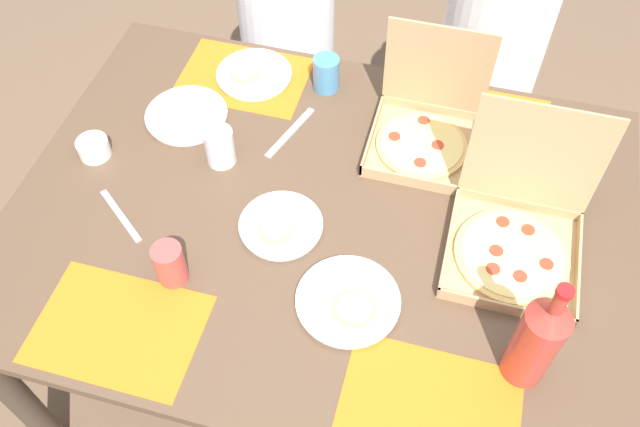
% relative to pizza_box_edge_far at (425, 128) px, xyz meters
% --- Properties ---
extents(ground_plane, '(6.00, 6.00, 0.00)m').
position_rel_pizza_box_edge_far_xyz_m(ground_plane, '(-0.20, -0.30, -0.80)').
color(ground_plane, brown).
extents(dining_table, '(1.51, 1.13, 0.75)m').
position_rel_pizza_box_edge_far_xyz_m(dining_table, '(-0.20, -0.30, -0.14)').
color(dining_table, '#3F3328').
rests_on(dining_table, ground_plane).
extents(placemat_near_left, '(0.36, 0.26, 0.00)m').
position_rel_pizza_box_edge_far_xyz_m(placemat_near_left, '(-0.54, -0.72, -0.05)').
color(placemat_near_left, orange).
rests_on(placemat_near_left, dining_table).
extents(placemat_near_right, '(0.36, 0.26, 0.00)m').
position_rel_pizza_box_edge_far_xyz_m(placemat_near_right, '(0.14, -0.72, -0.05)').
color(placemat_near_right, orange).
rests_on(placemat_near_right, dining_table).
extents(placemat_far_left, '(0.36, 0.26, 0.00)m').
position_rel_pizza_box_edge_far_xyz_m(placemat_far_left, '(-0.54, 0.11, -0.05)').
color(placemat_far_left, orange).
rests_on(placemat_far_left, dining_table).
extents(placemat_far_right, '(0.36, 0.26, 0.00)m').
position_rel_pizza_box_edge_far_xyz_m(placemat_far_right, '(0.14, 0.11, -0.05)').
color(placemat_far_right, orange).
rests_on(placemat_far_right, dining_table).
extents(pizza_box_edge_far, '(0.27, 0.28, 0.31)m').
position_rel_pizza_box_edge_far_xyz_m(pizza_box_edge_far, '(0.00, 0.00, 0.00)').
color(pizza_box_edge_far, tan).
rests_on(pizza_box_edge_far, dining_table).
extents(pizza_box_corner_left, '(0.30, 0.31, 0.34)m').
position_rel_pizza_box_edge_far_xyz_m(pizza_box_corner_left, '(0.26, -0.28, 0.00)').
color(pizza_box_corner_left, tan).
rests_on(pizza_box_corner_left, dining_table).
extents(plate_middle, '(0.20, 0.20, 0.03)m').
position_rel_pizza_box_edge_far_xyz_m(plate_middle, '(-0.28, -0.37, -0.04)').
color(plate_middle, white).
rests_on(plate_middle, dining_table).
extents(plate_near_left, '(0.23, 0.23, 0.03)m').
position_rel_pizza_box_edge_far_xyz_m(plate_near_left, '(-0.07, -0.53, -0.04)').
color(plate_near_left, white).
rests_on(plate_near_left, dining_table).
extents(plate_near_right, '(0.22, 0.22, 0.03)m').
position_rel_pizza_box_edge_far_xyz_m(plate_near_right, '(-0.52, 0.12, -0.04)').
color(plate_near_right, white).
rests_on(plate_near_right, dining_table).
extents(plate_far_left, '(0.22, 0.22, 0.02)m').
position_rel_pizza_box_edge_far_xyz_m(plate_far_left, '(-0.64, -0.08, -0.04)').
color(plate_far_left, white).
rests_on(plate_far_left, dining_table).
extents(soda_bottle, '(0.09, 0.09, 0.32)m').
position_rel_pizza_box_edge_far_xyz_m(soda_bottle, '(0.31, -0.58, 0.08)').
color(soda_bottle, '#B2382D').
rests_on(soda_bottle, dining_table).
extents(cup_dark, '(0.07, 0.07, 0.10)m').
position_rel_pizza_box_edge_far_xyz_m(cup_dark, '(-0.30, 0.13, 0.00)').
color(cup_dark, teal).
rests_on(cup_dark, dining_table).
extents(cup_clear_left, '(0.08, 0.08, 0.10)m').
position_rel_pizza_box_edge_far_xyz_m(cup_clear_left, '(-0.49, -0.20, 0.00)').
color(cup_clear_left, silver).
rests_on(cup_clear_left, dining_table).
extents(cup_clear_right, '(0.07, 0.07, 0.11)m').
position_rel_pizza_box_edge_far_xyz_m(cup_clear_right, '(-0.48, -0.57, 0.01)').
color(cup_clear_right, '#BF4742').
rests_on(cup_clear_right, dining_table).
extents(cup_red, '(0.08, 0.08, 0.11)m').
position_rel_pizza_box_edge_far_xyz_m(cup_red, '(0.36, -0.09, 0.01)').
color(cup_red, silver).
rests_on(cup_red, dining_table).
extents(condiment_bowl, '(0.08, 0.08, 0.05)m').
position_rel_pizza_box_edge_far_xyz_m(condiment_bowl, '(-0.82, -0.27, -0.02)').
color(condiment_bowl, white).
rests_on(condiment_bowl, dining_table).
extents(fork_by_far_left, '(0.16, 0.13, 0.00)m').
position_rel_pizza_box_edge_far_xyz_m(fork_by_far_left, '(-0.67, -0.44, -0.05)').
color(fork_by_far_left, '#B7B7BC').
rests_on(fork_by_far_left, dining_table).
extents(knife_by_near_left, '(0.08, 0.21, 0.00)m').
position_rel_pizza_box_edge_far_xyz_m(knife_by_near_left, '(-0.35, -0.06, -0.05)').
color(knife_by_near_left, '#B7B7BC').
rests_on(knife_by_near_left, dining_table).
extents(fork_by_near_right, '(0.13, 0.16, 0.00)m').
position_rel_pizza_box_edge_far_xyz_m(fork_by_near_right, '(0.40, 0.13, -0.05)').
color(fork_by_near_right, '#B7B7BC').
rests_on(fork_by_near_right, dining_table).
extents(diner_left_seat, '(0.32, 0.32, 1.16)m').
position_rel_pizza_box_edge_far_xyz_m(diner_left_seat, '(-0.54, 0.52, -0.28)').
color(diner_left_seat, white).
rests_on(diner_left_seat, ground_plane).
extents(diner_right_seat, '(0.32, 0.32, 1.14)m').
position_rel_pizza_box_edge_far_xyz_m(diner_right_seat, '(0.14, 0.52, -0.29)').
color(diner_right_seat, white).
rests_on(diner_right_seat, ground_plane).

